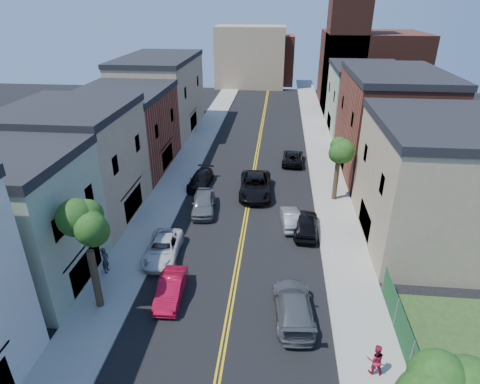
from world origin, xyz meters
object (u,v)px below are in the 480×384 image
(grey_car_left, at_px, (204,203))
(black_car_right, at_px, (306,224))
(dark_car_right_far, at_px, (293,157))
(black_suv_lane, at_px, (255,186))
(silver_car_right, at_px, (291,218))
(white_pickup, at_px, (163,249))
(red_sedan, at_px, (171,289))
(black_car_left, at_px, (201,179))
(pedestrian_left, at_px, (105,260))
(pedestrian_right, at_px, (375,359))
(grey_car_right, at_px, (293,306))

(grey_car_left, xyz_separation_m, black_car_right, (8.80, -2.68, -0.03))
(grey_car_left, xyz_separation_m, dark_car_right_far, (8.04, 12.32, -0.15))
(grey_car_left, distance_m, black_suv_lane, 5.80)
(silver_car_right, bearing_deg, white_pickup, 23.90)
(red_sedan, height_order, white_pickup, white_pickup)
(black_car_left, distance_m, black_car_right, 12.80)
(red_sedan, relative_size, pedestrian_left, 2.20)
(pedestrian_left, distance_m, pedestrian_right, 17.78)
(white_pickup, xyz_separation_m, dark_car_right_far, (9.74, 19.42, -0.02))
(silver_car_right, relative_size, pedestrian_left, 2.14)
(black_car_right, xyz_separation_m, silver_car_right, (-1.20, 0.99, -0.13))
(white_pickup, relative_size, black_car_right, 1.07)
(black_car_right, height_order, dark_car_right_far, black_car_right)
(white_pickup, relative_size, dark_car_right_far, 1.02)
(grey_car_right, bearing_deg, black_suv_lane, -83.11)
(red_sedan, distance_m, white_pickup, 4.60)
(grey_car_left, height_order, pedestrian_left, pedestrian_left)
(silver_car_right, distance_m, black_suv_lane, 6.49)
(black_suv_lane, relative_size, pedestrian_left, 3.36)
(black_car_left, relative_size, dark_car_right_far, 0.96)
(red_sedan, bearing_deg, grey_car_left, 87.79)
(red_sedan, height_order, pedestrian_right, pedestrian_right)
(black_car_left, bearing_deg, grey_car_right, -58.89)
(grey_car_right, bearing_deg, black_car_left, -67.71)
(white_pickup, height_order, black_car_right, black_car_right)
(grey_car_left, bearing_deg, black_suv_lane, 35.50)
(black_car_left, xyz_separation_m, pedestrian_left, (-3.72, -14.60, 0.41))
(dark_car_right_far, bearing_deg, black_car_right, 96.24)
(red_sedan, relative_size, pedestrian_right, 2.40)
(black_suv_lane, distance_m, pedestrian_left, 16.22)
(white_pickup, height_order, grey_car_left, grey_car_left)
(white_pickup, height_order, silver_car_right, white_pickup)
(red_sedan, height_order, black_car_left, same)
(grey_car_left, xyz_separation_m, pedestrian_right, (11.53, -15.93, 0.19))
(red_sedan, relative_size, black_car_right, 0.89)
(white_pickup, relative_size, silver_car_right, 1.24)
(grey_car_right, distance_m, black_car_right, 9.67)
(dark_car_right_far, distance_m, pedestrian_left, 25.33)
(black_suv_lane, xyz_separation_m, pedestrian_right, (7.23, -19.82, 0.13))
(black_car_left, relative_size, pedestrian_right, 2.72)
(white_pickup, height_order, dark_car_right_far, white_pickup)
(black_suv_lane, bearing_deg, grey_car_right, -81.06)
(dark_car_right_far, bearing_deg, black_car_left, 40.67)
(grey_car_left, relative_size, pedestrian_left, 2.56)
(red_sedan, distance_m, black_suv_lane, 15.86)
(white_pickup, relative_size, grey_car_left, 1.03)
(grey_car_left, distance_m, pedestrian_right, 19.66)
(red_sedan, bearing_deg, grey_car_right, -9.02)
(dark_car_right_far, relative_size, pedestrian_left, 2.59)
(black_car_right, xyz_separation_m, dark_car_right_far, (-0.76, 15.00, -0.12))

